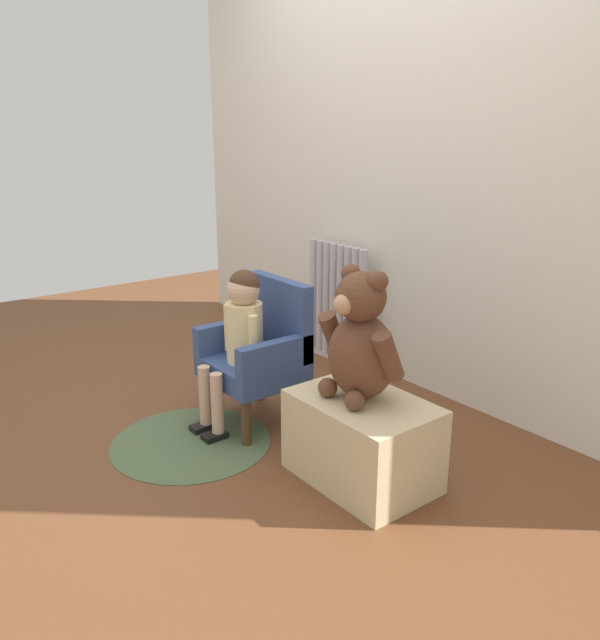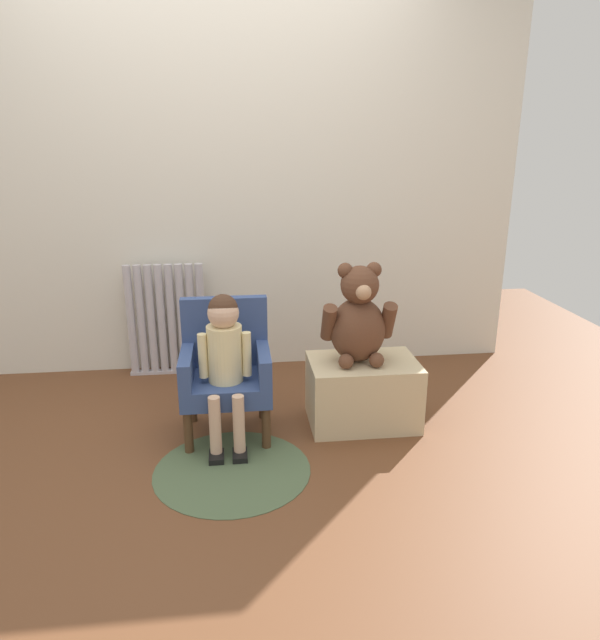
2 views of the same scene
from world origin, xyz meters
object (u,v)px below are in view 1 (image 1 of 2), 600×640
Objects in this scene: child_figure at (240,326)px; large_teddy_bear at (361,342)px; radiator at (337,304)px; low_bench at (362,440)px; child_armchair at (260,351)px; floor_rug at (191,442)px.

large_teddy_bear reaches higher than child_figure.
low_bench is (1.08, -0.80, -0.18)m from radiator.
low_bench is at bearing -36.50° from radiator.
child_figure is (-0.00, -0.11, 0.15)m from child_armchair.
child_armchair is at bearing -64.96° from radiator.
large_teddy_bear is (1.05, -0.79, 0.22)m from radiator.
large_teddy_bear is at bearing -37.07° from radiator.
radiator is 0.95× the size of child_figure.
radiator reaches higher than floor_rug.
low_bench is at bearing -14.15° from large_teddy_bear.
child_figure is 0.56m from floor_rug.
radiator is at bearing 112.33° from child_figure.
low_bench is (0.71, 0.00, -0.17)m from child_armchair.
large_teddy_bear is 0.72× the size of floor_rug.
child_figure is 1.33× the size of low_bench.
child_armchair is 0.18m from child_figure.
child_armchair is 1.21× the size of low_bench.
radiator is 0.89m from child_armchair.
large_teddy_bear is (0.67, 0.12, 0.08)m from child_figure.
child_figure is at bearing -169.93° from large_teddy_bear.
low_bench is at bearing 29.84° from floor_rug.
floor_rug is (0.02, -0.40, -0.34)m from child_armchair.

